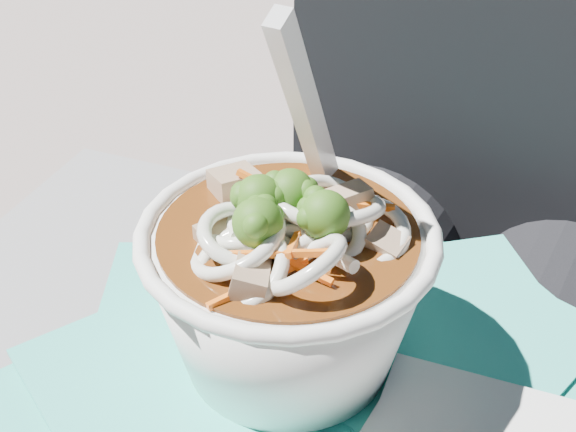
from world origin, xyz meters
The scene contains 3 objects.
person_body centered at (0.00, 0.09, 0.53)m, with size 0.34×0.94×0.98m.
plastic_bag centered at (-0.01, -0.01, 0.59)m, with size 0.44×0.36×0.02m.
udon_bowl centered at (-0.04, -0.01, 0.66)m, with size 0.20×0.20×0.21m.
Camera 1 is at (0.12, -0.31, 0.94)m, focal length 50.00 mm.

